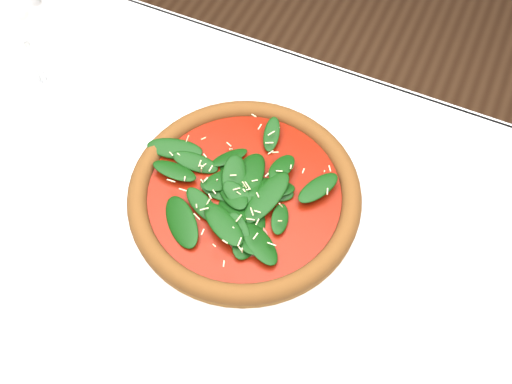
% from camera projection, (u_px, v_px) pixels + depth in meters
% --- Properties ---
extents(ground, '(6.00, 6.00, 0.00)m').
position_uv_depth(ground, '(231.00, 380.00, 1.43)').
color(ground, brown).
rests_on(ground, ground).
extents(dining_table, '(1.21, 0.81, 0.75)m').
position_uv_depth(dining_table, '(215.00, 281.00, 0.88)').
color(dining_table, white).
rests_on(dining_table, ground).
extents(plate, '(0.39, 0.39, 0.02)m').
position_uv_depth(plate, '(245.00, 200.00, 0.83)').
color(plate, white).
rests_on(plate, dining_table).
extents(pizza, '(0.40, 0.40, 0.04)m').
position_uv_depth(pizza, '(244.00, 192.00, 0.81)').
color(pizza, '#986224').
rests_on(pizza, plate).
extents(wine_glass, '(0.09, 0.09, 0.23)m').
position_uv_depth(wine_glass, '(10.00, 7.00, 0.82)').
color(wine_glass, silver).
rests_on(wine_glass, dining_table).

